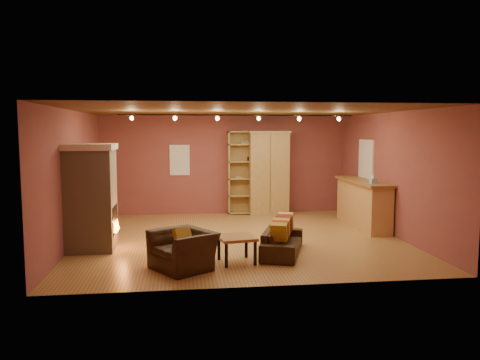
{
  "coord_description": "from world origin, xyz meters",
  "views": [
    {
      "loc": [
        -1.27,
        -10.1,
        2.37
      ],
      "look_at": [
        0.04,
        0.2,
        1.28
      ],
      "focal_mm": 35.0,
      "sensor_mm": 36.0,
      "label": 1
    }
  ],
  "objects": [
    {
      "name": "bar_counter",
      "position": [
        3.2,
        0.87,
        0.59
      ],
      "size": [
        0.65,
        2.43,
        1.16
      ],
      "color": "tan",
      "rests_on": "floor"
    },
    {
      "name": "armchair",
      "position": [
        -1.25,
        -2.16,
        0.45
      ],
      "size": [
        1.11,
        1.21,
        0.89
      ],
      "rotation": [
        0.0,
        0.0,
        -0.99
      ],
      "color": "black",
      "rests_on": "floor"
    },
    {
      "name": "bookcase",
      "position": [
        0.54,
        3.13,
        1.2
      ],
      "size": [
        0.97,
        0.38,
        2.37
      ],
      "color": "tan",
      "rests_on": "floor"
    },
    {
      "name": "fireplace",
      "position": [
        -3.04,
        -0.6,
        1.06
      ],
      "size": [
        1.01,
        0.98,
        2.12
      ],
      "color": "tan",
      "rests_on": "floor"
    },
    {
      "name": "coffee_table",
      "position": [
        -0.29,
        -1.88,
        0.41
      ],
      "size": [
        0.73,
        0.73,
        0.48
      ],
      "rotation": [
        0.0,
        0.0,
        0.17
      ],
      "color": "olive",
      "rests_on": "floor"
    },
    {
      "name": "back_wall",
      "position": [
        0.0,
        3.25,
        1.4
      ],
      "size": [
        7.0,
        0.02,
        2.8
      ],
      "primitive_type": "cube",
      "color": "brown",
      "rests_on": "floor"
    },
    {
      "name": "left_wall",
      "position": [
        -3.5,
        0.0,
        1.4
      ],
      "size": [
        0.02,
        6.5,
        2.8
      ],
      "primitive_type": "cube",
      "color": "brown",
      "rests_on": "floor"
    },
    {
      "name": "tissue_box",
      "position": [
        3.15,
        0.2,
        1.25
      ],
      "size": [
        0.13,
        0.13,
        0.22
      ],
      "rotation": [
        0.0,
        0.0,
        0.09
      ],
      "color": "#89BBDB",
      "rests_on": "bar_counter"
    },
    {
      "name": "track_rail",
      "position": [
        0.0,
        0.2,
        2.69
      ],
      "size": [
        5.2,
        0.09,
        0.13
      ],
      "color": "black",
      "rests_on": "ceiling"
    },
    {
      "name": "right_wall",
      "position": [
        3.5,
        0.0,
        1.4
      ],
      "size": [
        0.02,
        6.5,
        2.8
      ],
      "primitive_type": "cube",
      "color": "brown",
      "rests_on": "floor"
    },
    {
      "name": "loveseat",
      "position": [
        0.67,
        -1.39,
        0.35
      ],
      "size": [
        1.02,
        1.74,
        0.72
      ],
      "rotation": [
        0.0,
        0.0,
        1.23
      ],
      "color": "black",
      "rests_on": "floor"
    },
    {
      "name": "right_window",
      "position": [
        3.47,
        1.4,
        1.65
      ],
      "size": [
        0.05,
        0.9,
        1.0
      ],
      "primitive_type": "cube",
      "color": "white",
      "rests_on": "right_wall"
    },
    {
      "name": "ceiling",
      "position": [
        0.0,
        0.0,
        2.8
      ],
      "size": [
        7.0,
        7.0,
        0.0
      ],
      "primitive_type": "plane",
      "rotation": [
        3.14,
        0.0,
        0.0
      ],
      "color": "brown",
      "rests_on": "back_wall"
    },
    {
      "name": "armoire",
      "position": [
        1.2,
        2.95,
        1.19
      ],
      "size": [
        1.16,
        0.66,
        2.37
      ],
      "color": "tan",
      "rests_on": "floor"
    },
    {
      "name": "floor",
      "position": [
        0.0,
        0.0,
        0.0
      ],
      "size": [
        7.0,
        7.0,
        0.0
      ],
      "primitive_type": "plane",
      "color": "olive",
      "rests_on": "ground"
    },
    {
      "name": "back_window",
      "position": [
        -1.3,
        3.23,
        1.55
      ],
      "size": [
        0.56,
        0.04,
        0.86
      ],
      "primitive_type": "cube",
      "color": "white",
      "rests_on": "back_wall"
    }
  ]
}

